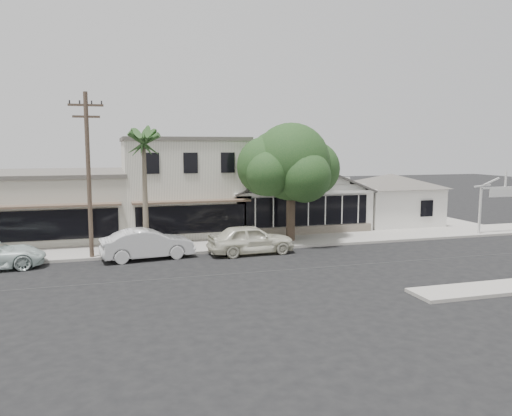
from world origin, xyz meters
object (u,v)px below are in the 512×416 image
object	(u,v)px
arch_sign	(505,189)
shade_tree	(289,164)
car_0	(251,239)
utility_pole	(88,172)
car_1	(147,244)

from	to	relation	value
arch_sign	shade_tree	xyz separation A→B (m)	(-15.38, 1.61, 1.85)
arch_sign	car_0	xyz separation A→B (m)	(-18.66, -1.12, -2.31)
arch_sign	utility_pole	world-z (taller)	utility_pole
utility_pole	car_0	bearing A→B (deg)	-6.63
car_0	arch_sign	bearing A→B (deg)	-89.48
utility_pole	shade_tree	distance (m)	12.15
arch_sign	shade_tree	size ratio (longest dim) A/B	0.54
car_1	arch_sign	bearing A→B (deg)	-95.56
arch_sign	car_1	world-z (taller)	arch_sign
car_0	shade_tree	bearing A→B (deg)	-53.22
utility_pole	car_1	size ratio (longest dim) A/B	1.80
arch_sign	shade_tree	distance (m)	15.57
utility_pole	shade_tree	xyz separation A→B (m)	(12.02, 1.71, 0.23)
car_0	shade_tree	xyz separation A→B (m)	(3.28, 2.73, 4.17)
utility_pole	shade_tree	size ratio (longest dim) A/B	1.18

